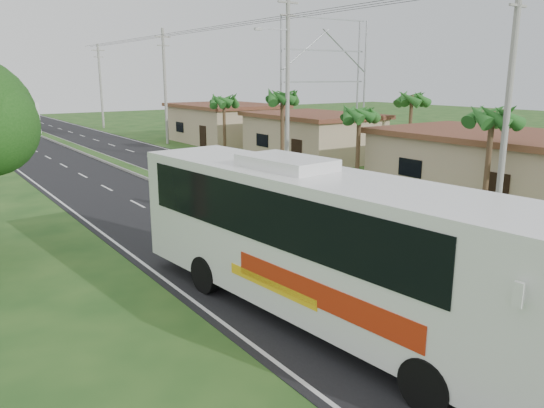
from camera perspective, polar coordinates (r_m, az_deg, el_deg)
ground at (r=18.51m, az=13.82°, el=-7.55°), size 180.00×180.00×0.00m
road_asphalt at (r=34.51m, az=-11.83°, el=2.38°), size 14.00×160.00×0.02m
median_strip at (r=34.50m, az=-11.84°, el=2.53°), size 1.20×160.00×0.18m
lane_edge_left at (r=32.55m, az=-22.71°, el=0.92°), size 0.12×160.00×0.01m
lane_edge_right at (r=37.59m, az=-2.41°, el=3.55°), size 0.12×160.00×0.01m
shop_near at (r=32.53m, az=22.51°, el=4.12°), size 8.60×12.60×3.52m
shop_mid at (r=43.18m, az=4.37°, el=7.31°), size 7.60×10.60×3.67m
shop_far at (r=54.68m, az=-5.05°, el=8.69°), size 8.60×11.60×3.82m
palm_verge_a at (r=26.41m, az=22.62°, el=8.64°), size 2.40×2.40×5.45m
palm_verge_b at (r=32.47m, az=9.38°, el=9.54°), size 2.40×2.40×5.05m
palm_verge_c at (r=37.40m, az=1.12°, el=11.40°), size 2.40×2.40×5.85m
palm_verge_d at (r=45.25m, az=-5.20°, el=11.00°), size 2.40×2.40×5.25m
palm_behind_shop at (r=40.39m, az=14.81°, el=10.86°), size 2.40×2.40×5.65m
utility_pole_a at (r=25.41m, az=24.10°, el=10.46°), size 1.60×0.28×11.00m
utility_pole_b at (r=36.37m, az=1.65°, el=13.12°), size 3.20×0.28×12.00m
utility_pole_c at (r=53.79m, az=-11.43°, el=12.40°), size 1.60×0.28×11.00m
utility_pole_d at (r=72.55m, az=-17.95°, el=12.06°), size 1.60×0.28×10.50m
billboard_lattice at (r=54.20m, az=5.71°, el=13.82°), size 10.18×1.18×12.07m
coach_bus_main at (r=14.20m, az=4.96°, el=-3.40°), size 4.11×13.77×4.39m
coach_bus_far at (r=71.98m, az=-26.12°, el=8.67°), size 3.57×12.74×3.67m
motorcyclist at (r=25.77m, az=-6.78°, el=0.73°), size 1.75×0.70×2.33m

